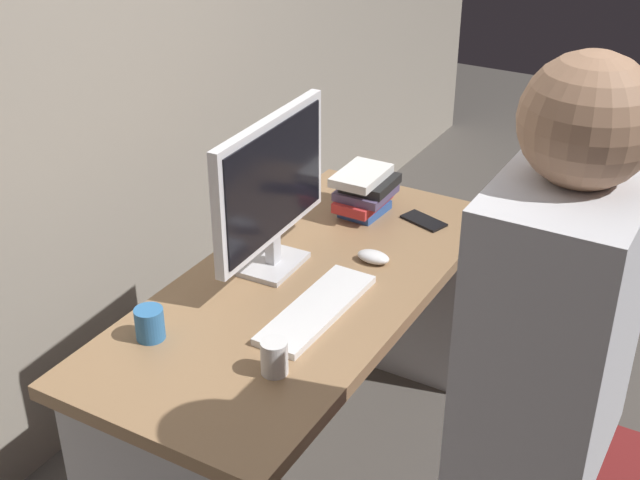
# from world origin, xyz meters

# --- Properties ---
(ground_plane) EXTENTS (9.00, 9.00, 0.00)m
(ground_plane) POSITION_xyz_m (0.00, 0.00, 0.00)
(ground_plane) COLOR #4C4742
(desk) EXTENTS (1.45, 0.65, 0.74)m
(desk) POSITION_xyz_m (0.00, 0.00, 0.51)
(desk) COLOR #93704C
(desk) RESTS_ON ground
(person_at_desk) EXTENTS (0.40, 0.24, 1.64)m
(person_at_desk) POSITION_xyz_m (-0.47, -0.80, 0.84)
(person_at_desk) COLOR #262838
(person_at_desk) RESTS_ON ground
(monitor) EXTENTS (0.54, 0.15, 0.46)m
(monitor) POSITION_xyz_m (0.03, 0.12, 1.00)
(monitor) COLOR silver
(monitor) RESTS_ON desk
(keyboard) EXTENTS (0.43, 0.14, 0.02)m
(keyboard) POSITION_xyz_m (-0.11, -0.11, 0.75)
(keyboard) COLOR white
(keyboard) RESTS_ON desk
(mouse) EXTENTS (0.06, 0.10, 0.03)m
(mouse) POSITION_xyz_m (0.20, -0.12, 0.76)
(mouse) COLOR white
(mouse) RESTS_ON desk
(cup_near_keyboard) EXTENTS (0.07, 0.07, 0.09)m
(cup_near_keyboard) POSITION_xyz_m (-0.39, -0.15, 0.79)
(cup_near_keyboard) COLOR silver
(cup_near_keyboard) RESTS_ON desk
(cup_by_monitor) EXTENTS (0.07, 0.07, 0.09)m
(cup_by_monitor) POSITION_xyz_m (-0.43, 0.20, 0.78)
(cup_by_monitor) COLOR #3372B2
(cup_by_monitor) RESTS_ON desk
(book_stack) EXTENTS (0.22, 0.17, 0.15)m
(book_stack) POSITION_xyz_m (0.47, 0.05, 0.82)
(book_stack) COLOR #3359A5
(book_stack) RESTS_ON desk
(cell_phone) EXTENTS (0.11, 0.16, 0.01)m
(cell_phone) POSITION_xyz_m (0.51, -0.14, 0.75)
(cell_phone) COLOR black
(cell_phone) RESTS_ON desk
(handbag) EXTENTS (0.34, 0.14, 0.38)m
(handbag) POSITION_xyz_m (0.71, -0.59, 0.14)
(handbag) COLOR brown
(handbag) RESTS_ON ground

